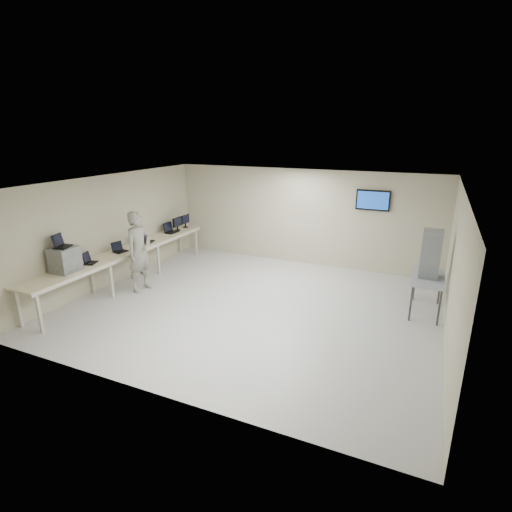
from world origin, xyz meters
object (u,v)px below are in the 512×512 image
at_px(equipment_box, 65,259).
at_px(soldier, 139,251).
at_px(workbench, 126,253).
at_px(side_table, 428,280).

bearing_deg(equipment_box, soldier, 64.09).
bearing_deg(equipment_box, workbench, 86.01).
xyz_separation_m(workbench, equipment_box, (-0.06, -1.80, 0.35)).
xyz_separation_m(workbench, soldier, (0.63, -0.23, 0.18)).
height_order(workbench, equipment_box, equipment_box).
bearing_deg(side_table, equipment_box, -156.83).
relative_size(equipment_box, soldier, 0.27).
distance_m(workbench, equipment_box, 1.83).
bearing_deg(soldier, equipment_box, 160.69).
relative_size(workbench, equipment_box, 10.89).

